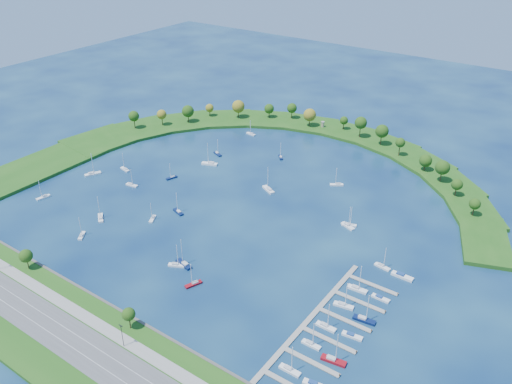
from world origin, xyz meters
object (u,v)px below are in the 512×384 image
Objects in this scene: moored_boat_16 at (93,174)px; docked_boat_2 at (311,344)px; docked_boat_6 at (343,305)px; docked_boat_10 at (382,266)px; moored_boat_10 at (194,283)px; docked_boat_4 at (326,326)px; docked_boat_0 at (290,369)px; dock_system at (327,325)px; moored_boat_0 at (43,197)px; moored_boat_13 at (172,177)px; moored_boat_14 at (184,264)px; harbor_tower at (323,124)px; docked_boat_9 at (380,298)px; moored_boat_19 at (349,224)px; docked_boat_3 at (333,360)px; docked_boat_8 at (357,288)px; moored_boat_1 at (268,189)px; moored_boat_2 at (251,133)px; docked_boat_7 at (364,319)px; moored_boat_5 at (132,185)px; moored_boat_9 at (210,163)px; moored_boat_17 at (281,157)px; moored_boat_6 at (125,169)px; moored_boat_18 at (337,184)px; moored_boat_8 at (218,153)px; moored_boat_7 at (101,217)px; moored_boat_15 at (82,235)px; docked_boat_11 at (402,276)px; moored_boat_4 at (348,225)px; moored_boat_3 at (177,265)px; docked_boat_5 at (352,336)px; moored_boat_12 at (153,218)px; moored_boat_11 at (178,211)px.

moored_boat_16 reaches higher than docked_boat_2.
docked_boat_6 is 1.11× the size of docked_boat_10.
docked_boat_4 is at bearing 121.47° from moored_boat_10.
moored_boat_16 is 187.18m from docked_boat_0.
moored_boat_0 is (-177.05, -1.99, 0.53)m from dock_system.
moored_boat_14 is at bearing 65.29° from moored_boat_13.
docked_boat_9 is at bearing -53.65° from harbor_tower.
moored_boat_19 is 0.81× the size of docked_boat_3.
moored_boat_0 is at bearing 176.52° from docked_boat_2.
docked_boat_0 reaches higher than harbor_tower.
harbor_tower is 0.31× the size of docked_boat_8.
moored_boat_2 is at bearing -20.17° from moored_boat_1.
docked_boat_6 reaches higher than moored_boat_0.
docked_boat_7 is (36.07, -59.38, 0.06)m from moored_boat_19.
moored_boat_5 is at bearing 173.54° from moored_boat_19.
moored_boat_9 is 1.46× the size of moored_boat_17.
moored_boat_5 is at bearing 161.57° from docked_boat_6.
moored_boat_6 is 107.37m from moored_boat_14.
docked_boat_7 reaches higher than moored_boat_13.
docked_boat_2 is at bearing 122.37° from moored_boat_9.
docked_boat_2 is at bearing 78.11° from moored_boat_18.
docked_boat_8 is at bearing 109.77° from moored_boat_0.
docked_boat_0 is 1.09× the size of docked_boat_10.
moored_boat_8 is (-34.88, -77.03, -3.18)m from harbor_tower.
moored_boat_14 reaches higher than docked_boat_4.
docked_boat_7 is 15.89m from docked_boat_9.
moored_boat_18 is at bearing 116.26° from docked_boat_7.
moored_boat_7 is 145.47m from docked_boat_3.
moored_boat_15 is at bearing -176.42° from docked_boat_7.
moored_boat_6 is 1.14× the size of docked_boat_11.
moored_boat_4 reaches higher than moored_boat_5.
moored_boat_14 reaches higher than docked_boat_10.
docked_boat_7 is (176.77, -37.40, 0.06)m from moored_boat_6.
moored_boat_1 is at bearing 67.46° from moored_boat_3.
docked_boat_7 is at bearing 131.54° from moored_boat_9.
moored_boat_3 reaches higher than moored_boat_17.
docked_boat_7 is (144.52, 9.07, 0.01)m from moored_boat_7.
docked_boat_7 is (36.08, -57.99, 0.04)m from moored_boat_4.
moored_boat_3 is at bearing -175.28° from docked_boat_6.
moored_boat_7 is at bearing 136.03° from moored_boat_6.
moored_boat_18 is 1.38× the size of docked_boat_5.
moored_boat_8 is (13.91, 62.05, 0.00)m from moored_boat_5.
moored_boat_12 is at bearing -14.44° from moored_boat_14.
moored_boat_5 is 1.13× the size of docked_boat_11.
moored_boat_14 is at bearing -100.85° from moored_boat_4.
docked_boat_10 is (137.98, -90.78, 0.01)m from moored_boat_2.
docked_boat_6 is (105.23, -15.97, 0.02)m from moored_boat_11.
moored_boat_0 is 189.91m from docked_boat_9.
moored_boat_1 is at bearing -150.17° from moored_boat_6.
moored_boat_8 is 41.85m from moored_boat_13.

